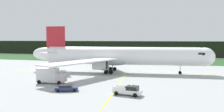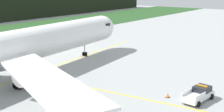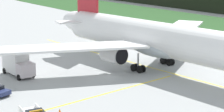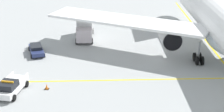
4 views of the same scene
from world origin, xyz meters
TOP-DOWN VIEW (x-y plane):
  - ground at (0.00, 0.00)m, footprint 320.00×320.00m
  - taxiway_centerline_spur at (7.58, -9.77)m, footprint 4.13×34.70m
  - ops_pickup_truck at (11.58, -17.83)m, footprint 5.52×2.79m
  - catering_truck at (-8.16, -11.99)m, footprint 6.81×3.22m
  - staff_car at (-0.94, -18.08)m, footprint 4.83×3.26m
  - apron_cone at (10.19, -14.07)m, footprint 0.51×0.51m

SIDE VIEW (x-z plane):
  - ground at x=0.00m, z-range 0.00..0.00m
  - taxiway_centerline_spur at x=7.58m, z-range 0.00..0.01m
  - apron_cone at x=10.19m, z-range -0.01..0.64m
  - staff_car at x=-0.94m, z-range 0.05..1.35m
  - ops_pickup_truck at x=11.58m, z-range -0.07..1.87m
  - catering_truck at x=-8.16m, z-range 0.00..3.73m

